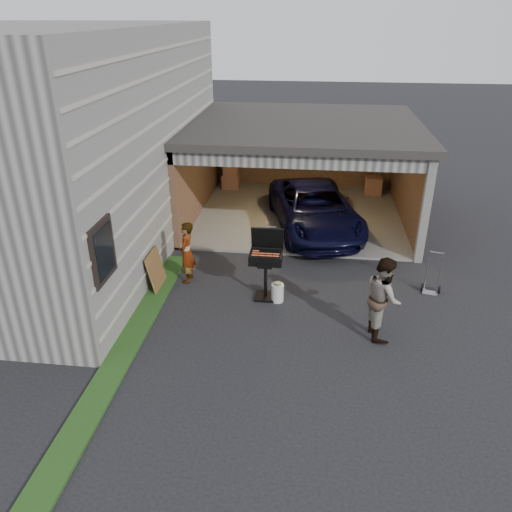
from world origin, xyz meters
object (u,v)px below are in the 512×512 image
(minivan, at_px, (315,211))
(bbq_grill, at_px, (266,259))
(propane_tank, at_px, (277,293))
(woman, at_px, (187,253))
(man, at_px, (383,297))
(plywood_panel, at_px, (156,270))
(hand_truck, at_px, (431,285))

(minivan, relative_size, bbq_grill, 2.93)
(minivan, relative_size, propane_tank, 11.19)
(woman, bearing_deg, propane_tank, 74.54)
(man, bearing_deg, plywood_panel, 67.25)
(woman, distance_m, hand_truck, 5.65)
(woman, bearing_deg, man, 70.11)
(man, distance_m, bbq_grill, 2.66)
(minivan, height_order, woman, woman)
(woman, distance_m, man, 4.61)
(man, height_order, plywood_panel, man)
(woman, bearing_deg, plywood_panel, -55.78)
(woman, relative_size, hand_truck, 1.47)
(propane_tank, relative_size, hand_truck, 0.41)
(minivan, bearing_deg, bbq_grill, -118.06)
(minivan, bearing_deg, man, -88.08)
(bbq_grill, relative_size, plywood_panel, 1.74)
(woman, bearing_deg, hand_truck, 92.71)
(bbq_grill, relative_size, propane_tank, 3.82)
(propane_tank, bearing_deg, hand_truck, 12.69)
(man, bearing_deg, bbq_grill, 55.71)
(man, relative_size, hand_truck, 1.66)
(minivan, bearing_deg, hand_truck, -63.40)
(propane_tank, bearing_deg, plywood_panel, 174.67)
(bbq_grill, bearing_deg, man, -26.15)
(bbq_grill, bearing_deg, hand_truck, 9.55)
(man, distance_m, hand_truck, 2.33)
(hand_truck, bearing_deg, woman, -165.85)
(bbq_grill, bearing_deg, woman, 164.71)
(minivan, relative_size, plywood_panel, 5.08)
(propane_tank, relative_size, plywood_panel, 0.45)
(man, xyz_separation_m, hand_truck, (1.33, 1.80, -0.65))
(woman, relative_size, plywood_panel, 1.64)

